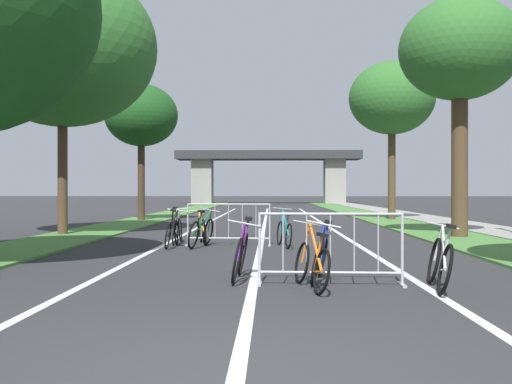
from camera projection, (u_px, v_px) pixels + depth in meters
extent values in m
cube|color=#477A38|center=(168.00, 215.00, 33.47)|extent=(2.23, 71.33, 0.05)
cube|color=#477A38|center=(365.00, 215.00, 33.19)|extent=(2.23, 71.33, 0.05)
cube|color=gray|center=(405.00, 215.00, 33.14)|extent=(2.14, 71.33, 0.08)
cube|color=silver|center=(265.00, 223.00, 24.78)|extent=(0.14, 41.27, 0.01)
cube|color=silver|center=(323.00, 224.00, 24.72)|extent=(0.14, 41.27, 0.01)
cube|color=silver|center=(206.00, 223.00, 24.84)|extent=(0.14, 41.27, 0.01)
cube|color=#2D2D30|center=(268.00, 155.00, 63.08)|extent=(19.42, 4.04, 0.88)
cube|color=gray|center=(202.00, 182.00, 63.26)|extent=(2.15, 2.40, 4.68)
cube|color=gray|center=(334.00, 182.00, 62.91)|extent=(2.15, 2.40, 4.68)
cylinder|color=#4C3823|center=(63.00, 176.00, 18.19)|extent=(0.30, 0.30, 3.62)
ellipsoid|color=#2D6628|center=(63.00, 47.00, 18.18)|extent=(5.75, 5.75, 4.88)
cylinder|color=#3D2D1E|center=(141.00, 182.00, 27.01)|extent=(0.32, 0.32, 3.56)
ellipsoid|color=#194719|center=(141.00, 115.00, 27.00)|extent=(3.32, 3.32, 2.82)
cylinder|color=#4C3823|center=(460.00, 166.00, 17.13)|extent=(0.46, 0.46, 4.16)
ellipsoid|color=#2D6628|center=(460.00, 49.00, 17.12)|extent=(3.46, 3.46, 2.94)
cylinder|color=#4C3823|center=(392.00, 175.00, 27.60)|extent=(0.35, 0.35, 4.19)
ellipsoid|color=#2D6628|center=(392.00, 98.00, 27.59)|extent=(3.97, 3.97, 3.37)
cylinder|color=#ADADB2|center=(260.00, 248.00, 8.67)|extent=(0.04, 0.04, 1.05)
cube|color=#ADADB2|center=(260.00, 283.00, 8.67)|extent=(0.08, 0.44, 0.03)
cylinder|color=#ADADB2|center=(402.00, 249.00, 8.54)|extent=(0.04, 0.04, 1.05)
cube|color=#ADADB2|center=(402.00, 285.00, 8.54)|extent=(0.08, 0.44, 0.03)
cylinder|color=#ADADB2|center=(330.00, 214.00, 8.60)|extent=(2.06, 0.12, 0.04)
cylinder|color=#ADADB2|center=(330.00, 273.00, 8.61)|extent=(2.06, 0.12, 0.04)
cylinder|color=#ADADB2|center=(283.00, 242.00, 8.65)|extent=(0.02, 0.02, 0.87)
cylinder|color=#ADADB2|center=(307.00, 242.00, 8.63)|extent=(0.02, 0.02, 0.87)
cylinder|color=#ADADB2|center=(330.00, 243.00, 8.61)|extent=(0.02, 0.02, 0.87)
cylinder|color=#ADADB2|center=(354.00, 243.00, 8.58)|extent=(0.02, 0.02, 0.87)
cylinder|color=#ADADB2|center=(378.00, 243.00, 8.56)|extent=(0.02, 0.02, 0.87)
cylinder|color=#ADADB2|center=(188.00, 224.00, 14.90)|extent=(0.04, 0.04, 1.05)
cube|color=#ADADB2|center=(188.00, 245.00, 14.90)|extent=(0.07, 0.44, 0.03)
cylinder|color=#ADADB2|center=(270.00, 225.00, 14.78)|extent=(0.04, 0.04, 1.05)
cube|color=#ADADB2|center=(270.00, 245.00, 14.78)|extent=(0.07, 0.44, 0.03)
cylinder|color=#ADADB2|center=(229.00, 204.00, 14.84)|extent=(2.06, 0.11, 0.04)
cylinder|color=#ADADB2|center=(229.00, 238.00, 14.84)|extent=(2.06, 0.11, 0.04)
cylinder|color=#ADADB2|center=(201.00, 221.00, 14.88)|extent=(0.02, 0.02, 0.87)
cylinder|color=#ADADB2|center=(215.00, 221.00, 14.86)|extent=(0.02, 0.02, 0.87)
cylinder|color=#ADADB2|center=(229.00, 221.00, 14.84)|extent=(0.02, 0.02, 0.87)
cylinder|color=#ADADB2|center=(242.00, 221.00, 14.82)|extent=(0.02, 0.02, 0.87)
cylinder|color=#ADADB2|center=(256.00, 221.00, 14.80)|extent=(0.02, 0.02, 0.87)
torus|color=black|center=(168.00, 236.00, 13.80)|extent=(0.13, 0.62, 0.62)
torus|color=black|center=(175.00, 233.00, 14.90)|extent=(0.13, 0.62, 0.62)
cylinder|color=black|center=(173.00, 223.00, 14.33)|extent=(0.11, 1.07, 0.60)
cylinder|color=black|center=(172.00, 224.00, 14.12)|extent=(0.14, 0.13, 0.64)
cylinder|color=black|center=(169.00, 237.00, 13.98)|extent=(0.04, 0.36, 0.07)
cylinder|color=black|center=(176.00, 222.00, 14.87)|extent=(0.12, 0.09, 0.57)
cube|color=black|center=(173.00, 210.00, 14.08)|extent=(0.11, 0.24, 0.06)
cylinder|color=#99999E|center=(178.00, 210.00, 14.85)|extent=(0.53, 0.03, 0.10)
torus|color=black|center=(194.00, 235.00, 13.88)|extent=(0.31, 0.69, 0.67)
torus|color=black|center=(208.00, 232.00, 14.93)|extent=(0.31, 0.69, 0.67)
cylinder|color=#1E7238|center=(203.00, 222.00, 14.37)|extent=(0.36, 1.02, 0.58)
cylinder|color=#1E7238|center=(200.00, 224.00, 14.17)|extent=(0.14, 0.15, 0.60)
cylinder|color=#1E7238|center=(196.00, 235.00, 14.05)|extent=(0.09, 0.35, 0.08)
cylinder|color=#1E7238|center=(210.00, 221.00, 14.90)|extent=(0.13, 0.11, 0.55)
cube|color=black|center=(201.00, 211.00, 14.12)|extent=(0.16, 0.26, 0.07)
cylinder|color=#99999E|center=(211.00, 210.00, 14.86)|extent=(0.46, 0.13, 0.11)
torus|color=black|center=(204.00, 232.00, 14.72)|extent=(0.24, 0.67, 0.67)
torus|color=black|center=(200.00, 230.00, 15.71)|extent=(0.24, 0.67, 0.67)
cylinder|color=gold|center=(201.00, 221.00, 15.18)|extent=(0.29, 0.95, 0.55)
cylinder|color=gold|center=(202.00, 222.00, 15.00)|extent=(0.08, 0.12, 0.58)
cylinder|color=gold|center=(203.00, 233.00, 14.88)|extent=(0.09, 0.32, 0.08)
cylinder|color=gold|center=(199.00, 220.00, 15.68)|extent=(0.07, 0.10, 0.52)
cube|color=black|center=(201.00, 211.00, 14.96)|extent=(0.15, 0.26, 0.06)
cylinder|color=#99999E|center=(199.00, 210.00, 15.65)|extent=(0.46, 0.13, 0.06)
torus|color=black|center=(289.00, 236.00, 13.91)|extent=(0.20, 0.61, 0.61)
torus|color=black|center=(280.00, 233.00, 14.96)|extent=(0.20, 0.61, 0.61)
cylinder|color=#197A7F|center=(285.00, 222.00, 14.42)|extent=(0.17, 1.03, 0.65)
cylinder|color=#197A7F|center=(287.00, 226.00, 14.22)|extent=(0.11, 0.11, 0.55)
cylinder|color=#197A7F|center=(287.00, 237.00, 14.08)|extent=(0.09, 0.34, 0.07)
cylinder|color=#197A7F|center=(281.00, 221.00, 14.94)|extent=(0.11, 0.08, 0.62)
cube|color=black|center=(288.00, 214.00, 14.18)|extent=(0.15, 0.25, 0.06)
cylinder|color=#99999E|center=(282.00, 209.00, 14.92)|extent=(0.49, 0.12, 0.07)
torus|color=black|center=(243.00, 254.00, 9.57)|extent=(0.19, 0.70, 0.69)
torus|color=black|center=(237.00, 261.00, 8.62)|extent=(0.19, 0.70, 0.69)
cylinder|color=#662884|center=(244.00, 239.00, 9.12)|extent=(0.10, 0.93, 0.58)
cylinder|color=#662884|center=(245.00, 239.00, 9.29)|extent=(0.17, 0.11, 0.64)
cylinder|color=#662884|center=(242.00, 257.00, 9.42)|extent=(0.05, 0.31, 0.08)
cylinder|color=#662884|center=(241.00, 242.00, 8.64)|extent=(0.14, 0.09, 0.55)
cube|color=black|center=(248.00, 219.00, 9.32)|extent=(0.12, 0.24, 0.07)
cylinder|color=#99999E|center=(244.00, 223.00, 8.66)|extent=(0.50, 0.05, 0.12)
torus|color=black|center=(322.00, 272.00, 7.76)|extent=(0.28, 0.64, 0.62)
torus|color=black|center=(302.00, 262.00, 8.75)|extent=(0.28, 0.64, 0.62)
cylinder|color=orange|center=(315.00, 246.00, 8.24)|extent=(0.13, 0.98, 0.61)
cylinder|color=orange|center=(318.00, 253.00, 8.05)|extent=(0.15, 0.10, 0.51)
cylinder|color=orange|center=(318.00, 272.00, 7.92)|extent=(0.10, 0.32, 0.07)
cylinder|color=orange|center=(306.00, 243.00, 8.73)|extent=(0.15, 0.07, 0.58)
cube|color=black|center=(322.00, 235.00, 8.02)|extent=(0.15, 0.26, 0.07)
cylinder|color=#99999E|center=(310.00, 224.00, 8.72)|extent=(0.50, 0.13, 0.12)
torus|color=black|center=(323.00, 257.00, 9.44)|extent=(0.27, 0.64, 0.62)
torus|color=black|center=(316.00, 265.00, 8.49)|extent=(0.27, 0.64, 0.62)
cylinder|color=#1E389E|center=(323.00, 242.00, 8.98)|extent=(0.11, 0.95, 0.61)
cylinder|color=#1E389E|center=(324.00, 242.00, 9.16)|extent=(0.17, 0.09, 0.63)
cylinder|color=#1E389E|center=(322.00, 260.00, 9.29)|extent=(0.09, 0.32, 0.07)
cylinder|color=#1E389E|center=(320.00, 244.00, 8.50)|extent=(0.15, 0.07, 0.58)
cube|color=black|center=(328.00, 222.00, 9.18)|extent=(0.15, 0.26, 0.07)
cylinder|color=#99999E|center=(324.00, 224.00, 8.51)|extent=(0.49, 0.12, 0.12)
torus|color=black|center=(176.00, 233.00, 14.80)|extent=(0.13, 0.64, 0.64)
torus|color=black|center=(180.00, 230.00, 15.88)|extent=(0.13, 0.64, 0.64)
cylinder|color=silver|center=(177.00, 221.00, 15.31)|extent=(0.15, 1.05, 0.59)
cylinder|color=silver|center=(176.00, 221.00, 15.11)|extent=(0.10, 0.13, 0.67)
cylinder|color=silver|center=(177.00, 233.00, 14.97)|extent=(0.04, 0.35, 0.08)
cylinder|color=silver|center=(179.00, 220.00, 15.86)|extent=(0.09, 0.10, 0.56)
cube|color=black|center=(175.00, 208.00, 15.07)|extent=(0.12, 0.25, 0.06)
cylinder|color=#99999E|center=(178.00, 209.00, 15.83)|extent=(0.55, 0.06, 0.07)
torus|color=black|center=(445.00, 270.00, 7.69)|extent=(0.28, 0.71, 0.69)
torus|color=black|center=(434.00, 260.00, 8.71)|extent=(0.28, 0.71, 0.69)
cylinder|color=#B7B7BC|center=(444.00, 246.00, 8.16)|extent=(0.29, 0.98, 0.55)
cylinder|color=#B7B7BC|center=(446.00, 248.00, 7.97)|extent=(0.17, 0.14, 0.60)
cylinder|color=#B7B7BC|center=(443.00, 270.00, 7.85)|extent=(0.06, 0.33, 0.08)
cylinder|color=#B7B7BC|center=(438.00, 243.00, 8.67)|extent=(0.15, 0.11, 0.52)
cube|color=black|center=(451.00, 226.00, 7.92)|extent=(0.14, 0.25, 0.07)
cylinder|color=#99999E|center=(443.00, 226.00, 8.64)|extent=(0.47, 0.09, 0.13)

